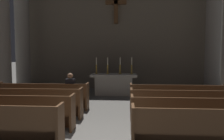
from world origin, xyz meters
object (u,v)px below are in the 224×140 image
(candlestick_inner_right, at_px, (120,69))
(lone_worshipper, at_px, (71,90))
(column_left_third, at_px, (1,16))
(candlestick_outer_left, at_px, (96,68))
(pew_left_row_4, at_px, (42,96))
(altar, at_px, (114,84))
(pew_right_row_3, at_px, (186,105))
(column_left_fourth, at_px, (22,22))
(pew_left_row_3, at_px, (29,102))
(column_right_fourth, at_px, (214,20))
(candlestick_inner_left, at_px, (108,69))
(pew_right_row_1, at_px, (213,129))
(candlestick_outer_right, at_px, (132,69))
(pew_right_row_4, at_px, (178,98))
(pew_left_row_2, at_px, (12,111))
(pew_right_row_2, at_px, (197,115))

(candlestick_inner_right, relative_size, lone_worshipper, 0.60)
(column_left_third, distance_m, candlestick_outer_left, 4.86)
(pew_left_row_4, relative_size, altar, 1.52)
(pew_right_row_3, relative_size, column_left_fourth, 0.45)
(column_left_third, bearing_deg, pew_left_row_4, -36.77)
(lone_worshipper, bearing_deg, column_left_fourth, 132.47)
(pew_left_row_3, distance_m, column_right_fourth, 9.50)
(candlestick_inner_left, bearing_deg, pew_right_row_1, -66.33)
(column_left_fourth, xyz_separation_m, altar, (4.96, -1.03, -3.12))
(candlestick_inner_left, bearing_deg, candlestick_outer_left, 180.00)
(column_right_fourth, bearing_deg, pew_left_row_3, -145.62)
(candlestick_outer_right, bearing_deg, candlestick_inner_right, 180.00)
(candlestick_inner_right, distance_m, lone_worshipper, 3.38)
(lone_worshipper, bearing_deg, pew_right_row_4, -0.58)
(altar, height_order, candlestick_outer_left, candlestick_outer_left)
(candlestick_inner_left, distance_m, candlestick_outer_right, 1.15)
(candlestick_outer_left, bearing_deg, pew_left_row_3, -111.45)
(pew_right_row_3, height_order, altar, altar)
(column_left_third, bearing_deg, candlestick_outer_right, 10.04)
(pew_right_row_3, xyz_separation_m, altar, (-2.43, 4.02, 0.06))
(column_left_fourth, height_order, candlestick_outer_left, column_left_fourth)
(pew_right_row_1, distance_m, column_left_third, 9.58)
(pew_left_row_2, height_order, candlestick_outer_left, candlestick_outer_left)
(pew_left_row_2, relative_size, column_left_fourth, 0.45)
(pew_left_row_3, bearing_deg, candlestick_inner_right, 55.83)
(pew_right_row_2, relative_size, column_left_third, 0.45)
(pew_left_row_2, bearing_deg, candlestick_outer_left, 72.86)
(pew_right_row_4, height_order, column_left_third, column_left_third)
(pew_left_row_4, height_order, candlestick_outer_right, candlestick_outer_right)
(pew_right_row_4, xyz_separation_m, candlestick_inner_right, (-2.13, 2.92, 0.79))
(pew_left_row_4, bearing_deg, pew_left_row_3, -90.00)
(pew_left_row_3, distance_m, pew_right_row_3, 4.86)
(column_left_third, xyz_separation_m, candlestick_outer_left, (4.11, 1.03, -2.38))
(pew_left_row_3, bearing_deg, pew_right_row_1, -24.41)
(pew_right_row_3, relative_size, candlestick_inner_right, 4.23)
(pew_left_row_2, height_order, pew_right_row_2, same)
(pew_left_row_4, height_order, altar, altar)
(lone_worshipper, bearing_deg, candlestick_outer_left, 79.67)
(pew_left_row_2, relative_size, column_right_fourth, 0.45)
(pew_right_row_3, xyz_separation_m, candlestick_outer_right, (-1.58, 4.02, 0.79))
(candlestick_outer_right, bearing_deg, column_left_third, -169.96)
(altar, distance_m, candlestick_outer_left, 1.12)
(pew_right_row_4, relative_size, column_left_fourth, 0.45)
(pew_left_row_2, distance_m, pew_left_row_3, 1.10)
(pew_left_row_3, xyz_separation_m, pew_right_row_1, (4.86, -2.21, 0.00))
(column_right_fourth, bearing_deg, candlestick_inner_left, -168.87)
(candlestick_outer_right, bearing_deg, pew_left_row_3, -129.20)
(pew_left_row_3, bearing_deg, pew_right_row_4, 12.78)
(pew_right_row_2, distance_m, candlestick_outer_left, 6.14)
(pew_right_row_4, bearing_deg, pew_left_row_3, -167.22)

